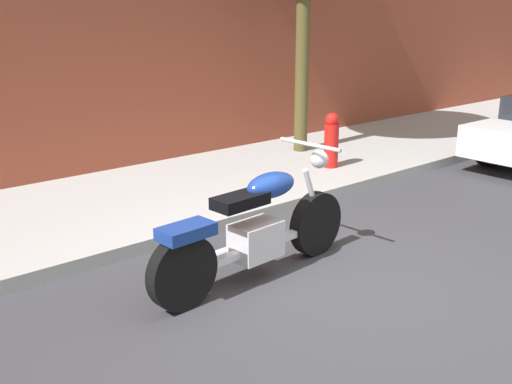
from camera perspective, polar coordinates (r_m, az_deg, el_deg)
The scene contains 4 objects.
ground_plane at distance 5.27m, azimuth 8.38°, elevation -8.66°, with size 60.00×60.00×0.00m, color #38383D.
sidewalk at distance 7.42m, azimuth -9.30°, elevation -0.47°, with size 23.90×2.65×0.14m, color #A6A6A6.
motorcycle at distance 5.16m, azimuth -0.06°, elevation -3.60°, with size 2.21×0.70×1.11m.
fire_hydrant at distance 8.44m, azimuth 7.14°, elevation 4.46°, with size 0.20×0.20×0.91m.
Camera 1 is at (-3.64, -3.08, 2.26)m, focal length 42.22 mm.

